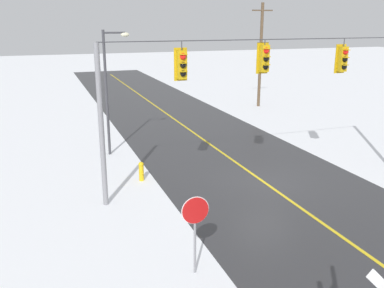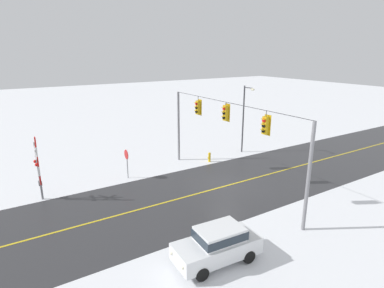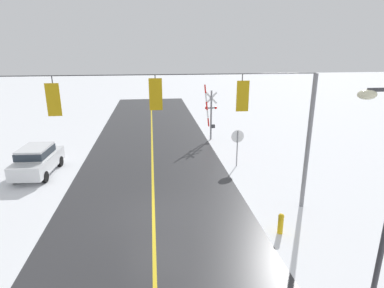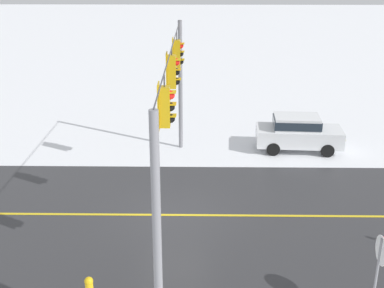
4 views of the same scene
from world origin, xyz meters
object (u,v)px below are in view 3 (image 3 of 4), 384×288
parked_car_white (37,159)px  railroad_crossing (211,112)px  stop_sign (237,140)px  fire_hydrant (281,223)px

parked_car_white → railroad_crossing: bearing=-151.9°
stop_sign → railroad_crossing: railroad_crossing is taller
railroad_crossing → parked_car_white: bearing=28.1°
stop_sign → parked_car_white: size_ratio=0.55×
railroad_crossing → fire_hydrant: 14.02m
stop_sign → fire_hydrant: size_ratio=2.67×
parked_car_white → fire_hydrant: parked_car_white is taller
parked_car_white → fire_hydrant: 14.13m
railroad_crossing → fire_hydrant: (-0.32, 13.90, -1.79)m
stop_sign → parked_car_white: 12.04m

